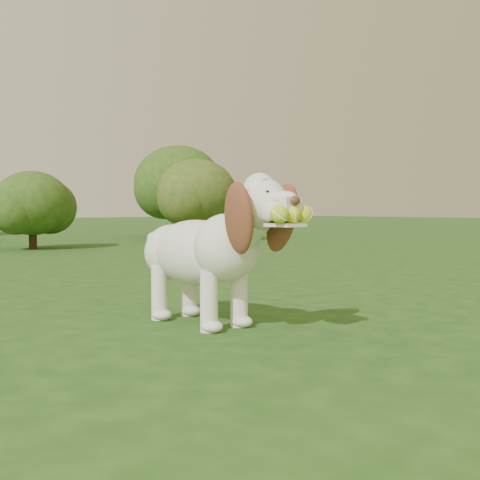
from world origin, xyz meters
TOP-DOWN VIEW (x-y plane):
  - ground at (0.00, 0.00)m, footprint 80.00×80.00m
  - dog at (0.35, -0.06)m, footprint 0.47×1.34m
  - shrub_f at (6.53, 9.55)m, footprint 2.16×2.16m
  - shrub_c at (2.00, 7.18)m, footprint 1.28×1.28m
  - shrub_d at (5.52, 7.35)m, footprint 1.66×1.66m

SIDE VIEW (x-z plane):
  - ground at x=0.00m, z-range 0.00..0.00m
  - dog at x=0.35m, z-range 0.03..0.90m
  - shrub_c at x=2.00m, z-range 0.12..1.44m
  - shrub_d at x=5.52m, z-range 0.15..1.87m
  - shrub_f at x=6.53m, z-range 0.20..2.43m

